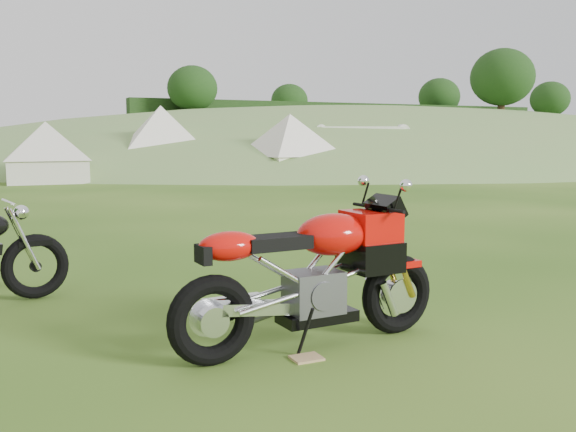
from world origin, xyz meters
name	(u,v)px	position (x,y,z in m)	size (l,w,h in m)	color
ground	(341,321)	(0.00, 0.00, 0.00)	(120.00, 120.00, 0.00)	#254E10
hillside	(354,157)	(24.00, 40.00, 0.00)	(80.00, 64.00, 8.00)	#6E994E
hedgerow	(354,157)	(24.00, 40.00, 0.00)	(36.00, 1.20, 8.60)	black
sport_motorcycle	(311,264)	(-0.59, -0.54, 0.68)	(2.27, 0.57, 1.36)	red
plywood_board	(307,358)	(-0.75, -0.78, 0.01)	(0.23, 0.18, 0.02)	tan
tent_left	(47,150)	(-0.92, 20.10, 1.19)	(2.74, 2.74, 2.37)	beige
tent_mid	(161,142)	(4.00, 22.78, 1.43)	(3.29, 3.29, 2.85)	white
tent_right	(290,146)	(8.18, 18.50, 1.30)	(3.00, 3.00, 2.60)	white
caravan	(360,149)	(12.97, 20.93, 1.09)	(4.64, 2.08, 2.17)	white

